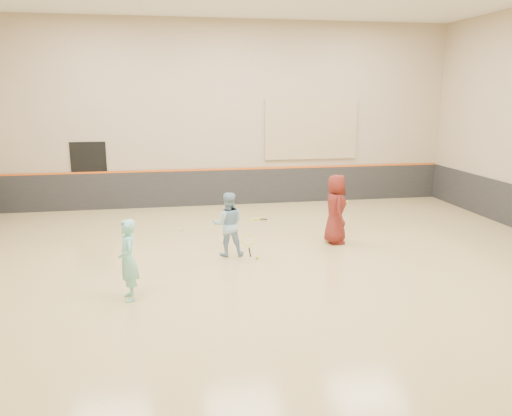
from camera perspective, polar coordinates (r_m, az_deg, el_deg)
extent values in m
cube|color=tan|center=(11.32, 0.82, -6.61)|extent=(15.00, 12.00, 0.20)
cube|color=tan|center=(16.62, -3.15, 10.58)|extent=(15.00, 0.02, 6.00)
cube|color=tan|center=(4.95, 14.32, 4.46)|extent=(15.00, 0.02, 6.00)
cube|color=#232326|center=(16.85, -3.03, 2.39)|extent=(14.90, 0.04, 1.20)
cube|color=#D85914|center=(16.74, -3.05, 4.47)|extent=(14.90, 0.03, 0.06)
cube|color=tan|center=(17.16, 6.33, 8.92)|extent=(3.20, 0.08, 2.00)
cube|color=black|center=(16.83, -18.47, 3.45)|extent=(1.10, 0.05, 2.20)
imported|color=#7CD6C8|center=(9.35, -14.42, -5.79)|extent=(0.47, 0.61, 1.51)
imported|color=#88B2D2|center=(11.53, -3.22, -1.85)|extent=(0.76, 0.61, 1.50)
imported|color=maroon|center=(12.61, 9.09, -0.12)|extent=(0.62, 0.90, 1.74)
sphere|color=#ACC82E|center=(11.43, 0.12, -5.70)|extent=(0.07, 0.07, 0.07)
sphere|color=#C4E334|center=(12.43, 10.35, 0.73)|extent=(0.07, 0.07, 0.07)
sphere|color=#C1E134|center=(13.85, -8.51, -2.48)|extent=(0.07, 0.07, 0.07)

